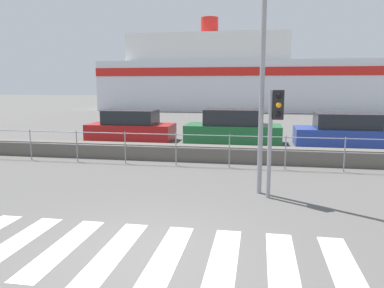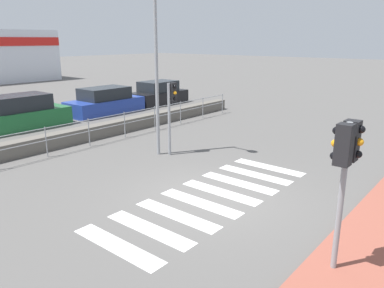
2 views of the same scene
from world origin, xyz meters
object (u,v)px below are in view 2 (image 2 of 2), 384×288
(streetlamp, at_px, (161,49))
(parked_car_black, at_px, (158,94))
(traffic_light_near, at_px, (346,157))
(traffic_light_far, at_px, (171,102))
(parked_car_green, at_px, (20,114))
(parked_car_blue, at_px, (105,102))

(streetlamp, height_order, parked_car_black, streetlamp)
(traffic_light_near, relative_size, streetlamp, 0.46)
(traffic_light_near, bearing_deg, streetlamp, 66.48)
(streetlamp, bearing_deg, traffic_light_far, -24.84)
(parked_car_black, bearing_deg, parked_car_green, -180.00)
(traffic_light_near, distance_m, parked_car_black, 19.02)
(parked_car_black, bearing_deg, traffic_light_far, -132.86)
(parked_car_blue, bearing_deg, streetlamp, -114.64)
(traffic_light_near, distance_m, parked_car_green, 15.55)
(traffic_light_far, xyz_separation_m, parked_car_green, (-1.52, 8.23, -1.23))
(traffic_light_near, relative_size, traffic_light_far, 1.07)
(traffic_light_far, relative_size, streetlamp, 0.43)
(traffic_light_far, bearing_deg, parked_car_green, 100.47)
(parked_car_blue, bearing_deg, parked_car_green, -180.00)
(traffic_light_near, xyz_separation_m, parked_car_green, (1.97, 15.35, -1.51))
(parked_car_green, bearing_deg, parked_car_blue, 0.00)
(traffic_light_far, height_order, streetlamp, streetlamp)
(streetlamp, bearing_deg, parked_car_green, 98.42)
(traffic_light_near, xyz_separation_m, parked_car_blue, (6.87, 15.35, -1.56))
(streetlamp, bearing_deg, parked_car_blue, 65.36)
(parked_car_blue, height_order, parked_car_black, parked_car_black)
(streetlamp, height_order, parked_car_green, streetlamp)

